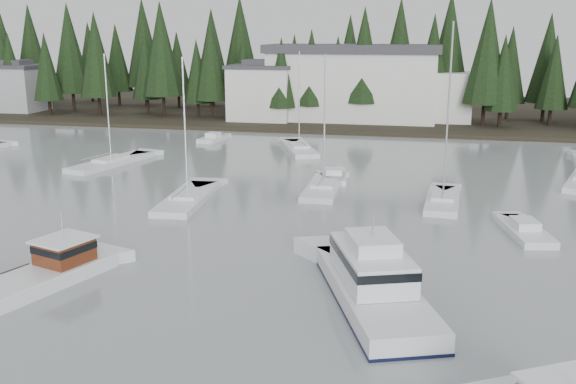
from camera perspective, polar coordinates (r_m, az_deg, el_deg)
name	(u,v)px	position (r m, az deg, el deg)	size (l,w,h in m)	color
far_shore_land	(392,112)	(110.77, 9.21, 7.04)	(240.00, 54.00, 1.00)	black
conifer_treeline	(387,120)	(99.87, 8.82, 6.31)	(200.00, 22.00, 20.00)	black
house_west	(262,91)	(95.33, -2.35, 8.92)	(9.54, 7.42, 8.75)	silver
house_far_west	(17,87)	(115.17, -22.97, 8.59)	(8.48, 7.42, 8.25)	#999EA0
harbor_inn	(367,84)	(95.87, 7.02, 9.53)	(29.50, 11.50, 10.90)	silver
lobster_boat_brown	(46,275)	(37.09, -20.73, -6.88)	(5.89, 8.95, 4.20)	silver
cabin_cruiser_center	(373,286)	(32.74, 7.57, -8.30)	(7.61, 12.41, 5.10)	silver
sailboat_0	(324,190)	(54.76, 3.18, 0.20)	(2.95, 9.22, 11.96)	silver
sailboat_3	(443,202)	(51.95, 13.58, -0.91)	(2.94, 8.54, 14.47)	silver
sailboat_4	(112,164)	(67.86, -15.42, 2.41)	(5.00, 11.25, 11.63)	silver
sailboat_6	(188,201)	(51.82, -8.90, -0.76)	(3.73, 10.39, 11.87)	silver
sailboat_11	(299,150)	(73.33, 0.99, 3.76)	(6.37, 10.63, 11.64)	silver
runabout_1	(524,232)	(45.72, 20.26, -3.39)	(3.45, 6.84, 1.42)	silver
runabout_3	(213,140)	(80.53, -6.65, 4.65)	(2.80, 5.31, 1.42)	silver
runabout_4	(334,178)	(58.98, 4.10, 1.26)	(2.94, 5.75, 1.42)	silver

